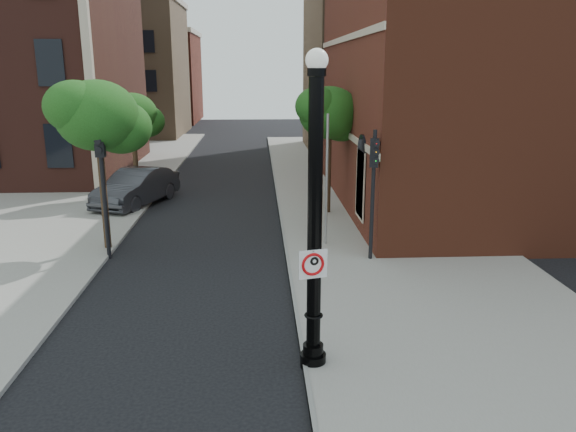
{
  "coord_description": "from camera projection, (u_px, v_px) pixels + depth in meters",
  "views": [
    {
      "loc": [
        1.1,
        -11.52,
        6.26
      ],
      "look_at": [
        1.84,
        2.0,
        2.68
      ],
      "focal_mm": 35.0,
      "sensor_mm": 36.0,
      "label": 1
    }
  ],
  "objects": [
    {
      "name": "street_tree_b",
      "position": [
        133.0,
        115.0,
        27.11
      ],
      "size": [
        2.84,
        2.57,
        5.12
      ],
      "color": "#312213",
      "rests_on": "ground"
    },
    {
      "name": "bg_building_red",
      "position": [
        147.0,
        79.0,
        66.75
      ],
      "size": [
        12.0,
        12.0,
        10.0
      ],
      "primitive_type": "cube",
      "color": "#5E2316",
      "rests_on": "ground"
    },
    {
      "name": "traffic_signal_left",
      "position": [
        101.0,
        165.0,
        18.25
      ],
      "size": [
        0.3,
        0.39,
        4.75
      ],
      "rotation": [
        0.0,
        0.0,
        0.01
      ],
      "color": "black",
      "rests_on": "ground"
    },
    {
      "name": "bg_building_tan_a",
      "position": [
        118.0,
        71.0,
        52.98
      ],
      "size": [
        12.0,
        12.0,
        12.0
      ],
      "primitive_type": "cube",
      "color": "#7F6245",
      "rests_on": "ground"
    },
    {
      "name": "utility_pole",
      "position": [
        327.0,
        182.0,
        19.72
      ],
      "size": [
        0.1,
        0.1,
        4.75
      ],
      "primitive_type": "cylinder",
      "color": "#999999",
      "rests_on": "ground"
    },
    {
      "name": "parked_car",
      "position": [
        137.0,
        187.0,
        26.25
      ],
      "size": [
        3.49,
        5.49,
        1.71
      ],
      "primitive_type": "imported",
      "rotation": [
        0.0,
        0.0,
        -0.35
      ],
      "color": "#303135",
      "rests_on": "ground"
    },
    {
      "name": "ground",
      "position": [
        212.0,
        354.0,
        12.66
      ],
      "size": [
        120.0,
        120.0,
        0.0
      ],
      "primitive_type": "plane",
      "color": "black",
      "rests_on": "ground"
    },
    {
      "name": "no_parking_sign",
      "position": [
        313.0,
        264.0,
        11.38
      ],
      "size": [
        0.6,
        0.18,
        0.61
      ],
      "rotation": [
        0.0,
        0.0,
        0.24
      ],
      "color": "white",
      "rests_on": "ground"
    },
    {
      "name": "curb_edge",
      "position": [
        283.0,
        228.0,
        22.41
      ],
      "size": [
        0.1,
        60.0,
        0.14
      ],
      "primitive_type": "cube",
      "color": "gray",
      "rests_on": "ground"
    },
    {
      "name": "bg_building_tan_b",
      "position": [
        462.0,
        57.0,
        40.67
      ],
      "size": [
        22.0,
        14.0,
        14.0
      ],
      "primitive_type": "cube",
      "color": "#7F6245",
      "rests_on": "ground"
    },
    {
      "name": "street_tree_c",
      "position": [
        330.0,
        114.0,
        23.7
      ],
      "size": [
        3.07,
        2.78,
        5.54
      ],
      "color": "#312213",
      "rests_on": "ground"
    },
    {
      "name": "sidewalk_right",
      "position": [
        380.0,
        227.0,
        22.61
      ],
      "size": [
        8.0,
        60.0,
        0.12
      ],
      "primitive_type": "cube",
      "color": "gray",
      "rests_on": "ground"
    },
    {
      "name": "lamppost",
      "position": [
        315.0,
        231.0,
        11.38
      ],
      "size": [
        0.56,
        0.56,
        6.62
      ],
      "color": "black",
      "rests_on": "ground"
    },
    {
      "name": "traffic_signal_right",
      "position": [
        374.0,
        175.0,
        17.96
      ],
      "size": [
        0.33,
        0.38,
        4.39
      ],
      "rotation": [
        0.0,
        0.0,
        -0.23
      ],
      "color": "black",
      "rests_on": "ground"
    },
    {
      "name": "sidewalk_left",
      "position": [
        67.0,
        189.0,
        29.55
      ],
      "size": [
        10.0,
        50.0,
        0.12
      ],
      "primitive_type": "cube",
      "color": "gray",
      "rests_on": "ground"
    },
    {
      "name": "street_tree_a",
      "position": [
        99.0,
        117.0,
        18.74
      ],
      "size": [
        3.28,
        2.96,
        5.91
      ],
      "color": "#312213",
      "rests_on": "ground"
    }
  ]
}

